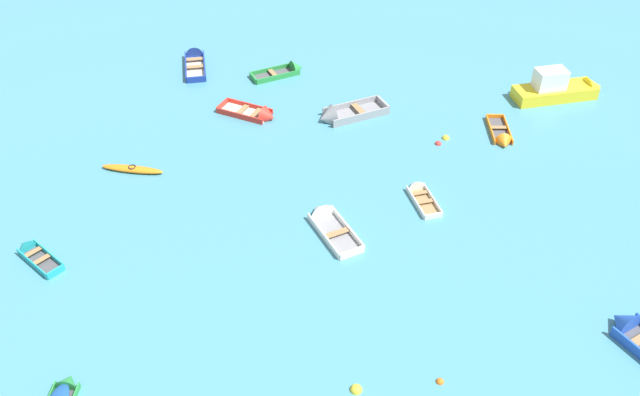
{
  "coord_description": "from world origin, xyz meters",
  "views": [
    {
      "loc": [
        4.75,
        -4.9,
        21.51
      ],
      "look_at": [
        0.0,
        21.14,
        0.15
      ],
      "focal_mm": 38.46,
      "sensor_mm": 36.0,
      "label": 1
    }
  ],
  "objects_px": {
    "rowboat_blue_far_back": "(640,337)",
    "mooring_buoy_midfield": "(446,138)",
    "rowboat_white_outer_left": "(418,192)",
    "mooring_buoy_near_foreground": "(356,390)",
    "rowboat_orange_foreground_center": "(502,138)",
    "rowboat_deep_blue_midfield_right": "(195,59)",
    "rowboat_white_back_row_left": "(325,219)",
    "rowboat_turquoise_cluster_inner": "(33,252)",
    "mooring_buoy_central": "(438,144)",
    "mooring_buoy_outer_edge": "(440,382)",
    "kayak_orange_cluster_outer": "(132,169)",
    "rowboat_green_back_row_center": "(288,70)",
    "rowboat_grey_back_row_right": "(339,116)",
    "motor_launch_yellow_outer_right": "(560,88)",
    "rowboat_red_center": "(259,115)"
  },
  "relations": [
    {
      "from": "rowboat_grey_back_row_right",
      "to": "mooring_buoy_midfield",
      "type": "height_order",
      "value": "rowboat_grey_back_row_right"
    },
    {
      "from": "rowboat_green_back_row_center",
      "to": "rowboat_white_outer_left",
      "type": "bearing_deg",
      "value": -50.64
    },
    {
      "from": "rowboat_orange_foreground_center",
      "to": "rowboat_white_back_row_left",
      "type": "bearing_deg",
      "value": -134.71
    },
    {
      "from": "rowboat_deep_blue_midfield_right",
      "to": "mooring_buoy_central",
      "type": "height_order",
      "value": "rowboat_deep_blue_midfield_right"
    },
    {
      "from": "rowboat_orange_foreground_center",
      "to": "mooring_buoy_midfield",
      "type": "height_order",
      "value": "rowboat_orange_foreground_center"
    },
    {
      "from": "motor_launch_yellow_outer_right",
      "to": "mooring_buoy_midfield",
      "type": "distance_m",
      "value": 8.81
    },
    {
      "from": "rowboat_green_back_row_center",
      "to": "rowboat_orange_foreground_center",
      "type": "xyz_separation_m",
      "value": [
        13.41,
        -5.49,
        -0.02
      ]
    },
    {
      "from": "rowboat_white_back_row_left",
      "to": "rowboat_turquoise_cluster_inner",
      "type": "height_order",
      "value": "rowboat_white_back_row_left"
    },
    {
      "from": "rowboat_grey_back_row_right",
      "to": "mooring_buoy_midfield",
      "type": "xyz_separation_m",
      "value": [
        6.2,
        -0.95,
        -0.22
      ]
    },
    {
      "from": "rowboat_white_back_row_left",
      "to": "kayak_orange_cluster_outer",
      "type": "bearing_deg",
      "value": 168.57
    },
    {
      "from": "rowboat_turquoise_cluster_inner",
      "to": "rowboat_orange_foreground_center",
      "type": "relative_size",
      "value": 0.86
    },
    {
      "from": "kayak_orange_cluster_outer",
      "to": "rowboat_grey_back_row_right",
      "type": "relative_size",
      "value": 0.79
    },
    {
      "from": "motor_launch_yellow_outer_right",
      "to": "mooring_buoy_midfield",
      "type": "height_order",
      "value": "motor_launch_yellow_outer_right"
    },
    {
      "from": "rowboat_red_center",
      "to": "rowboat_deep_blue_midfield_right",
      "type": "height_order",
      "value": "rowboat_deep_blue_midfield_right"
    },
    {
      "from": "rowboat_white_back_row_left",
      "to": "mooring_buoy_outer_edge",
      "type": "bearing_deg",
      "value": -54.86
    },
    {
      "from": "rowboat_orange_foreground_center",
      "to": "mooring_buoy_near_foreground",
      "type": "xyz_separation_m",
      "value": [
        -5.72,
        -17.82,
        -0.13
      ]
    },
    {
      "from": "motor_launch_yellow_outer_right",
      "to": "kayak_orange_cluster_outer",
      "type": "bearing_deg",
      "value": -152.38
    },
    {
      "from": "rowboat_white_back_row_left",
      "to": "rowboat_orange_foreground_center",
      "type": "bearing_deg",
      "value": 45.29
    },
    {
      "from": "rowboat_orange_foreground_center",
      "to": "mooring_buoy_central",
      "type": "height_order",
      "value": "rowboat_orange_foreground_center"
    },
    {
      "from": "rowboat_white_outer_left",
      "to": "mooring_buoy_near_foreground",
      "type": "distance_m",
      "value": 12.25
    },
    {
      "from": "rowboat_red_center",
      "to": "rowboat_blue_far_back",
      "type": "relative_size",
      "value": 0.94
    },
    {
      "from": "rowboat_blue_far_back",
      "to": "mooring_buoy_outer_edge",
      "type": "distance_m",
      "value": 8.4
    },
    {
      "from": "mooring_buoy_midfield",
      "to": "mooring_buoy_outer_edge",
      "type": "relative_size",
      "value": 1.4
    },
    {
      "from": "rowboat_orange_foreground_center",
      "to": "rowboat_deep_blue_midfield_right",
      "type": "bearing_deg",
      "value": 163.41
    },
    {
      "from": "rowboat_grey_back_row_right",
      "to": "motor_launch_yellow_outer_right",
      "type": "bearing_deg",
      "value": 20.69
    },
    {
      "from": "rowboat_green_back_row_center",
      "to": "mooring_buoy_near_foreground",
      "type": "distance_m",
      "value": 24.54
    },
    {
      "from": "mooring_buoy_midfield",
      "to": "kayak_orange_cluster_outer",
      "type": "bearing_deg",
      "value": -159.3
    },
    {
      "from": "rowboat_white_outer_left",
      "to": "rowboat_orange_foreground_center",
      "type": "relative_size",
      "value": 0.88
    },
    {
      "from": "rowboat_grey_back_row_right",
      "to": "rowboat_white_back_row_left",
      "type": "xyz_separation_m",
      "value": [
        0.78,
        -9.19,
        -0.06
      ]
    },
    {
      "from": "mooring_buoy_outer_edge",
      "to": "mooring_buoy_central",
      "type": "bearing_deg",
      "value": 92.91
    },
    {
      "from": "rowboat_red_center",
      "to": "mooring_buoy_near_foreground",
      "type": "bearing_deg",
      "value": -65.17
    },
    {
      "from": "mooring_buoy_central",
      "to": "mooring_buoy_outer_edge",
      "type": "distance_m",
      "value": 15.91
    },
    {
      "from": "rowboat_deep_blue_midfield_right",
      "to": "rowboat_white_back_row_left",
      "type": "xyz_separation_m",
      "value": [
        11.36,
        -14.52,
        -0.02
      ]
    },
    {
      "from": "rowboat_blue_far_back",
      "to": "mooring_buoy_midfield",
      "type": "distance_m",
      "value": 15.43
    },
    {
      "from": "rowboat_blue_far_back",
      "to": "rowboat_orange_foreground_center",
      "type": "relative_size",
      "value": 1.2
    },
    {
      "from": "mooring_buoy_outer_edge",
      "to": "rowboat_white_back_row_left",
      "type": "bearing_deg",
      "value": 125.14
    },
    {
      "from": "rowboat_green_back_row_center",
      "to": "mooring_buoy_midfield",
      "type": "distance_m",
      "value": 11.87
    },
    {
      "from": "rowboat_white_outer_left",
      "to": "rowboat_red_center",
      "type": "distance_m",
      "value": 11.13
    },
    {
      "from": "rowboat_red_center",
      "to": "rowboat_orange_foreground_center",
      "type": "xyz_separation_m",
      "value": [
        13.92,
        0.1,
        -0.03
      ]
    },
    {
      "from": "rowboat_blue_far_back",
      "to": "mooring_buoy_midfield",
      "type": "bearing_deg",
      "value": 121.66
    },
    {
      "from": "rowboat_green_back_row_center",
      "to": "kayak_orange_cluster_outer",
      "type": "bearing_deg",
      "value": -115.74
    },
    {
      "from": "mooring_buoy_outer_edge",
      "to": "rowboat_white_outer_left",
      "type": "bearing_deg",
      "value": 98.08
    },
    {
      "from": "rowboat_white_outer_left",
      "to": "rowboat_green_back_row_center",
      "type": "distance_m",
      "value": 14.41
    },
    {
      "from": "mooring_buoy_central",
      "to": "mooring_buoy_outer_edge",
      "type": "height_order",
      "value": "mooring_buoy_central"
    },
    {
      "from": "mooring_buoy_midfield",
      "to": "rowboat_grey_back_row_right",
      "type": "bearing_deg",
      "value": 171.25
    },
    {
      "from": "rowboat_green_back_row_center",
      "to": "rowboat_blue_far_back",
      "type": "bearing_deg",
      "value": -45.88
    },
    {
      "from": "rowboat_white_outer_left",
      "to": "kayak_orange_cluster_outer",
      "type": "height_order",
      "value": "rowboat_white_outer_left"
    },
    {
      "from": "mooring_buoy_midfield",
      "to": "mooring_buoy_outer_edge",
      "type": "bearing_deg",
      "value": -88.56
    },
    {
      "from": "rowboat_white_back_row_left",
      "to": "rowboat_blue_far_back",
      "type": "bearing_deg",
      "value": -19.94
    },
    {
      "from": "motor_launch_yellow_outer_right",
      "to": "rowboat_blue_far_back",
      "type": "bearing_deg",
      "value": -85.51
    }
  ]
}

